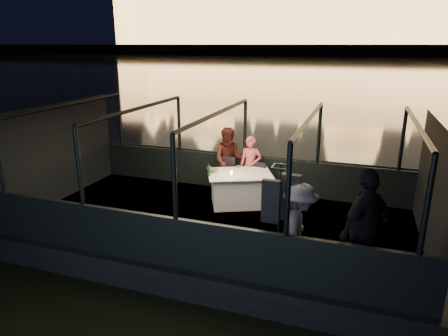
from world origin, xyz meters
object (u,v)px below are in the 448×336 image
(dining_table_central, at_px, (240,189))
(person_woman_coral, at_px, (250,166))
(person_man_maroon, at_px, (229,163))
(passenger_dark, at_px, (364,234))
(chair_port_right, at_px, (256,181))
(chair_port_left, at_px, (225,178))
(passenger_stripe, at_px, (299,226))
(coat_stand, at_px, (279,219))
(wine_bottle, at_px, (209,170))

(dining_table_central, height_order, person_woman_coral, person_woman_coral)
(person_man_maroon, height_order, passenger_dark, passenger_dark)
(chair_port_right, distance_m, passenger_dark, 3.83)
(chair_port_left, relative_size, person_woman_coral, 0.63)
(person_woman_coral, height_order, passenger_stripe, passenger_stripe)
(person_woman_coral, height_order, person_man_maroon, person_man_maroon)
(person_woman_coral, bearing_deg, coat_stand, -72.30)
(chair_port_right, bearing_deg, wine_bottle, -120.21)
(passenger_stripe, bearing_deg, person_woman_coral, 20.17)
(coat_stand, distance_m, person_man_maroon, 3.73)
(chair_port_left, xyz_separation_m, wine_bottle, (-0.08, -0.87, 0.47))
(passenger_dark, bearing_deg, chair_port_left, -97.61)
(passenger_dark, bearing_deg, passenger_stripe, -53.13)
(coat_stand, xyz_separation_m, passenger_dark, (1.31, 0.02, -0.05))
(dining_table_central, height_order, passenger_dark, passenger_dark)
(chair_port_left, distance_m, person_man_maroon, 0.40)
(chair_port_right, height_order, coat_stand, coat_stand)
(person_woman_coral, xyz_separation_m, wine_bottle, (-0.66, -1.14, 0.17))
(chair_port_left, bearing_deg, chair_port_right, 4.70)
(person_woman_coral, xyz_separation_m, person_man_maroon, (-0.55, 0.00, 0.00))
(chair_port_right, xyz_separation_m, person_man_maroon, (-0.77, 0.27, 0.30))
(coat_stand, distance_m, person_woman_coral, 3.48)
(person_man_maroon, relative_size, wine_bottle, 5.75)
(dining_table_central, distance_m, chair_port_left, 0.69)
(chair_port_left, relative_size, passenger_dark, 0.49)
(chair_port_right, xyz_separation_m, person_woman_coral, (-0.22, 0.27, 0.30))
(person_woman_coral, relative_size, passenger_stripe, 0.95)
(chair_port_left, bearing_deg, coat_stand, -51.92)
(chair_port_right, xyz_separation_m, wine_bottle, (-0.87, -0.87, 0.47))
(chair_port_left, relative_size, wine_bottle, 3.23)
(wine_bottle, bearing_deg, chair_port_right, 44.92)
(dining_table_central, distance_m, passenger_stripe, 3.10)
(chair_port_left, bearing_deg, person_woman_coral, 29.59)
(person_woman_coral, relative_size, wine_bottle, 5.10)
(coat_stand, height_order, passenger_dark, coat_stand)
(chair_port_left, bearing_deg, passenger_dark, -37.22)
(wine_bottle, bearing_deg, passenger_stripe, -41.65)
(chair_port_left, distance_m, passenger_stripe, 3.76)
(dining_table_central, xyz_separation_m, passenger_stripe, (1.75, -2.51, 0.47))
(dining_table_central, height_order, wine_bottle, wine_bottle)
(person_man_maroon, xyz_separation_m, passenger_stripe, (2.24, -3.23, 0.10))
(chair_port_right, xyz_separation_m, coat_stand, (1.14, -2.94, 0.45))
(dining_table_central, xyz_separation_m, chair_port_right, (0.27, 0.45, 0.06))
(chair_port_left, xyz_separation_m, passenger_dark, (3.25, -2.92, 0.40))
(coat_stand, relative_size, passenger_dark, 0.97)
(chair_port_left, height_order, person_woman_coral, person_woman_coral)
(passenger_dark, bearing_deg, chair_port_right, -105.64)
(chair_port_right, bearing_deg, passenger_dark, -35.07)
(chair_port_right, relative_size, passenger_stripe, 0.56)
(dining_table_central, relative_size, wine_bottle, 5.02)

